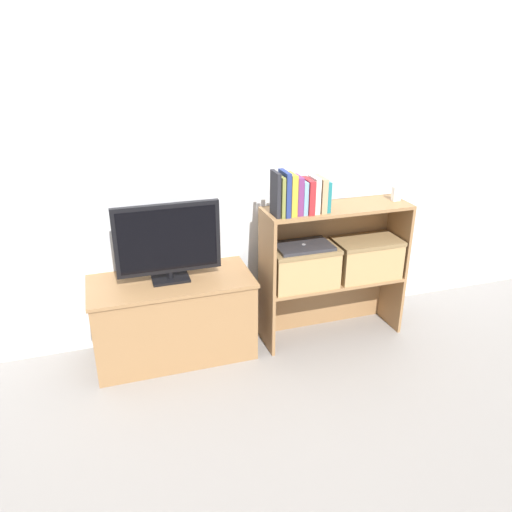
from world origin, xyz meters
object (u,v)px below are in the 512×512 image
Objects in this scene: book_charcoal at (275,194)px; book_mustard at (291,194)px; tv_stand at (174,318)px; book_olive at (280,196)px; storage_basket_left at (303,265)px; book_tan at (320,194)px; book_crimson at (308,196)px; baby_monitor at (396,194)px; book_plum at (297,195)px; laptop at (304,246)px; book_teal at (325,196)px; book_ivory at (314,194)px; storage_basket_right at (366,256)px; tv at (168,241)px; book_navy at (285,193)px; book_skyblue at (302,197)px.

book_mustard is (0.10, 0.00, -0.01)m from book_charcoal.
book_charcoal is (0.61, -0.12, 0.77)m from tv_stand.
book_charcoal is 0.03m from book_olive.
storage_basket_left reaches higher than tv_stand.
book_tan reaches higher than tv_stand.
baby_monitor is (0.63, 0.05, -0.05)m from book_crimson.
book_plum reaches higher than laptop.
book_ivory is at bearing 180.00° from book_teal.
book_mustard is at bearing -176.48° from baby_monitor.
book_crimson is (0.18, 0.00, -0.02)m from book_olive.
storage_basket_left is at bearing 143.00° from book_ivory.
book_tan reaches higher than storage_basket_right.
baby_monitor is (0.69, 0.05, -0.07)m from book_plum.
book_plum is (0.11, 0.00, -0.01)m from book_olive.
book_mustard is (0.71, -0.12, 0.25)m from tv.
storage_basket_left is at bearing -178.63° from baby_monitor.
tv_stand is 1.03m from book_navy.
book_charcoal is 0.81m from storage_basket_right.
storage_basket_right is (1.26, -0.09, 0.29)m from tv_stand.
book_charcoal is 1.16× the size of book_plum.
laptop is at bearing -6.13° from tv_stand.
book_teal is at bearing -174.80° from storage_basket_right.
baby_monitor is at bearing 3.91° from book_skyblue.
book_teal is 0.53× the size of laptop.
storage_basket_left is 0.44m from storage_basket_right.
storage_basket_right is at bearing 5.20° from book_teal.
book_crimson is 0.64m from storage_basket_right.
book_charcoal reaches higher than tv.
book_skyblue reaches higher than storage_basket_right.
book_olive is 1.06× the size of book_plum.
book_crimson is at bearing 0.00° from book_plum.
baby_monitor reaches higher than tv.
book_charcoal is 1.26× the size of book_tan.
book_charcoal is 0.75× the size of laptop.
tv is 3.15× the size of book_skyblue.
book_ivory reaches higher than baby_monitor.
book_mustard is 0.22m from book_teal.
baby_monitor is 0.68m from laptop.
book_charcoal reaches higher than laptop.
storage_basket_right is at bearing 3.61° from book_skyblue.
book_olive reaches higher than book_crimson.
laptop is at bearing 11.75° from book_navy.
book_plum reaches higher than tv_stand.
book_charcoal reaches higher than book_mustard.
laptop reaches higher than storage_basket_right.
book_olive reaches higher than storage_basket_left.
book_charcoal is 2.14× the size of baby_monitor.
laptop is at bearing -6.02° from tv.
baby_monitor is 0.35× the size of laptop.
laptop is (0.18, 0.03, -0.35)m from book_olive.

